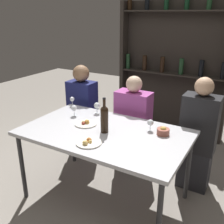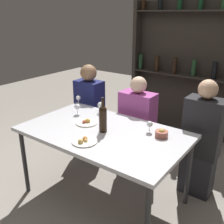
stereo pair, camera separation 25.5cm
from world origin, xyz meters
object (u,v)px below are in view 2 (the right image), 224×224
(seated_person_center, at_px, (137,128))
(snack_bowl, at_px, (162,133))
(seated_person_right, at_px, (201,143))
(wine_glass_2, at_px, (150,125))
(wine_glass_3, at_px, (78,98))
(seated_person_left, at_px, (90,112))
(wine_glass_0, at_px, (101,105))
(wine_bottle, at_px, (103,117))
(food_plate_1, at_px, (84,141))
(food_plate_0, at_px, (87,122))
(wine_glass_1, at_px, (77,107))

(seated_person_center, bearing_deg, snack_bowl, -40.76)
(snack_bowl, xyz_separation_m, seated_person_right, (0.23, 0.45, -0.21))
(wine_glass_2, xyz_separation_m, wine_glass_3, (-1.08, 0.19, 0.00))
(wine_glass_3, bearing_deg, seated_person_left, 97.70)
(wine_glass_2, height_order, seated_person_right, seated_person_right)
(wine_glass_0, height_order, seated_person_center, seated_person_center)
(wine_bottle, bearing_deg, food_plate_1, -89.17)
(wine_bottle, height_order, food_plate_0, wine_bottle)
(food_plate_1, bearing_deg, wine_glass_1, 137.97)
(wine_glass_3, height_order, seated_person_right, seated_person_right)
(wine_glass_1, relative_size, snack_bowl, 1.05)
(wine_glass_0, xyz_separation_m, seated_person_right, (1.06, 0.29, -0.26))
(seated_person_left, bearing_deg, wine_glass_1, -62.74)
(seated_person_right, bearing_deg, food_plate_0, -148.13)
(wine_glass_0, relative_size, seated_person_left, 0.10)
(food_plate_1, height_order, seated_person_right, seated_person_right)
(wine_glass_2, bearing_deg, wine_bottle, -145.67)
(wine_glass_2, bearing_deg, food_plate_0, -163.09)
(wine_glass_1, relative_size, seated_person_right, 0.10)
(wine_bottle, height_order, wine_glass_0, wine_bottle)
(seated_person_left, bearing_deg, seated_person_right, 0.00)
(snack_bowl, bearing_deg, food_plate_1, -135.04)
(wine_glass_2, distance_m, snack_bowl, 0.15)
(wine_glass_0, relative_size, wine_glass_2, 1.12)
(food_plate_0, height_order, seated_person_right, seated_person_right)
(wine_glass_3, bearing_deg, food_plate_1, -44.13)
(wine_glass_3, distance_m, food_plate_1, 1.01)
(wine_glass_3, relative_size, seated_person_center, 0.10)
(snack_bowl, bearing_deg, wine_bottle, -155.84)
(wine_bottle, bearing_deg, seated_person_right, 42.64)
(food_plate_1, bearing_deg, wine_bottle, 90.83)
(wine_glass_3, xyz_separation_m, seated_person_left, (-0.03, 0.24, -0.26))
(seated_person_center, bearing_deg, seated_person_right, 0.00)
(wine_glass_3, distance_m, snack_bowl, 1.24)
(snack_bowl, relative_size, seated_person_right, 0.09)
(food_plate_1, bearing_deg, wine_glass_2, 55.36)
(wine_bottle, xyz_separation_m, food_plate_0, (-0.26, 0.06, -0.13))
(wine_glass_2, bearing_deg, wine_glass_3, 170.16)
(wine_glass_0, height_order, food_plate_1, wine_glass_0)
(snack_bowl, bearing_deg, seated_person_left, 160.28)
(food_plate_1, xyz_separation_m, snack_bowl, (0.49, 0.49, 0.02))
(seated_person_left, bearing_deg, wine_glass_2, -20.92)
(wine_glass_3, height_order, seated_person_center, seated_person_center)
(wine_bottle, xyz_separation_m, wine_glass_2, (0.36, 0.25, -0.07))
(food_plate_0, height_order, food_plate_1, food_plate_0)
(wine_glass_2, distance_m, seated_person_center, 0.65)
(wine_glass_0, xyz_separation_m, food_plate_0, (0.07, -0.32, -0.08))
(seated_person_right, bearing_deg, wine_glass_0, -164.54)
(food_plate_1, bearing_deg, seated_person_right, 52.38)
(food_plate_1, relative_size, seated_person_left, 0.19)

